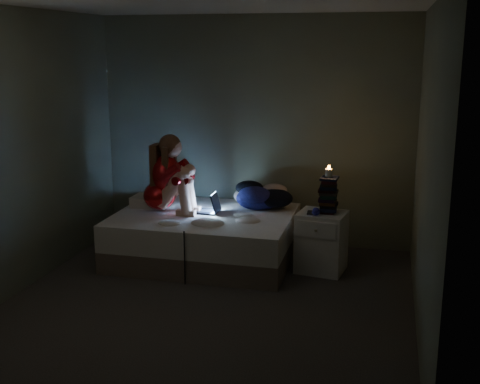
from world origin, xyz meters
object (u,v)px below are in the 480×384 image
(laptop, at_px, (203,202))
(nightstand, at_px, (321,242))
(bed, at_px, (204,237))
(phone, at_px, (311,213))
(woman, at_px, (159,173))
(candle, at_px, (329,173))

(laptop, relative_size, nightstand, 0.52)
(nightstand, bearing_deg, bed, -172.41)
(nightstand, xyz_separation_m, phone, (-0.10, -0.06, 0.32))
(laptop, distance_m, nightstand, 1.33)
(bed, height_order, nightstand, nightstand)
(bed, relative_size, phone, 13.29)
(laptop, bearing_deg, woman, -169.33)
(laptop, bearing_deg, phone, -7.73)
(laptop, height_order, nightstand, laptop)
(laptop, bearing_deg, nightstand, -4.30)
(phone, bearing_deg, laptop, 160.44)
(bed, bearing_deg, candle, 0.15)
(woman, distance_m, phone, 1.67)
(laptop, xyz_separation_m, nightstand, (1.28, -0.10, -0.32))
(woman, distance_m, nightstand, 1.86)
(nightstand, height_order, phone, phone)
(bed, xyz_separation_m, woman, (-0.49, -0.02, 0.68))
(woman, bearing_deg, nightstand, 0.44)
(candle, bearing_deg, nightstand, -144.55)
(woman, bearing_deg, candle, 1.53)
(laptop, relative_size, candle, 4.03)
(nightstand, relative_size, candle, 7.73)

